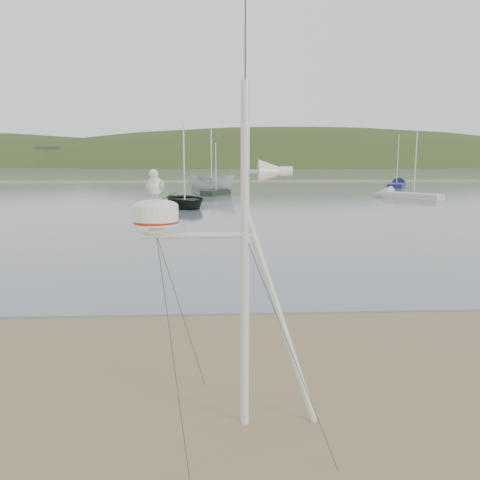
{
  "coord_description": "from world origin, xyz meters",
  "views": [
    {
      "loc": [
        1.38,
        -7.01,
        3.48
      ],
      "look_at": [
        1.81,
        1.0,
        2.19
      ],
      "focal_mm": 38.0,
      "sensor_mm": 36.0,
      "label": 1
    }
  ],
  "objects_px": {
    "boat_dark": "(184,169)",
    "sailboat_dark_mid": "(222,192)",
    "boat_white": "(211,168)",
    "mast_rig": "(240,331)",
    "sailboat_white_near": "(397,195)",
    "sailboat_blue_far": "(398,184)"
  },
  "relations": [
    {
      "from": "mast_rig",
      "to": "sailboat_white_near",
      "type": "relative_size",
      "value": 0.85
    },
    {
      "from": "boat_white",
      "to": "sailboat_blue_far",
      "type": "height_order",
      "value": "sailboat_blue_far"
    },
    {
      "from": "mast_rig",
      "to": "boat_dark",
      "type": "height_order",
      "value": "boat_dark"
    },
    {
      "from": "boat_white",
      "to": "sailboat_dark_mid",
      "type": "distance_m",
      "value": 2.59
    },
    {
      "from": "sailboat_white_near",
      "to": "sailboat_blue_far",
      "type": "relative_size",
      "value": 0.9
    },
    {
      "from": "boat_dark",
      "to": "sailboat_white_near",
      "type": "height_order",
      "value": "sailboat_white_near"
    },
    {
      "from": "boat_white",
      "to": "sailboat_dark_mid",
      "type": "bearing_deg",
      "value": -103.16
    },
    {
      "from": "mast_rig",
      "to": "sailboat_white_near",
      "type": "xyz_separation_m",
      "value": [
        15.94,
        37.96,
        -0.99
      ]
    },
    {
      "from": "boat_dark",
      "to": "sailboat_blue_far",
      "type": "xyz_separation_m",
      "value": [
        24.95,
        25.92,
        -2.43
      ]
    },
    {
      "from": "boat_dark",
      "to": "sailboat_white_near",
      "type": "xyz_separation_m",
      "value": [
        18.3,
        8.02,
        -2.43
      ]
    },
    {
      "from": "sailboat_dark_mid",
      "to": "sailboat_blue_far",
      "type": "xyz_separation_m",
      "value": [
        22.09,
        12.47,
        -0.0
      ]
    },
    {
      "from": "sailboat_dark_mid",
      "to": "sailboat_white_near",
      "type": "xyz_separation_m",
      "value": [
        15.45,
        -5.42,
        -0.0
      ]
    },
    {
      "from": "sailboat_white_near",
      "to": "boat_dark",
      "type": "bearing_deg",
      "value": -156.33
    },
    {
      "from": "mast_rig",
      "to": "boat_dark",
      "type": "relative_size",
      "value": 1.0
    },
    {
      "from": "sailboat_dark_mid",
      "to": "sailboat_blue_far",
      "type": "bearing_deg",
      "value": 29.44
    },
    {
      "from": "boat_dark",
      "to": "sailboat_dark_mid",
      "type": "distance_m",
      "value": 13.96
    },
    {
      "from": "sailboat_dark_mid",
      "to": "boat_dark",
      "type": "bearing_deg",
      "value": -101.99
    },
    {
      "from": "boat_dark",
      "to": "boat_white",
      "type": "distance_m",
      "value": 14.28
    },
    {
      "from": "boat_white",
      "to": "mast_rig",
      "type": "bearing_deg",
      "value": -156.77
    },
    {
      "from": "boat_dark",
      "to": "mast_rig",
      "type": "bearing_deg",
      "value": -100.71
    },
    {
      "from": "mast_rig",
      "to": "sailboat_blue_far",
      "type": "xyz_separation_m",
      "value": [
        22.59,
        55.86,
        -0.99
      ]
    },
    {
      "from": "boat_dark",
      "to": "sailboat_dark_mid",
      "type": "height_order",
      "value": "boat_dark"
    }
  ]
}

